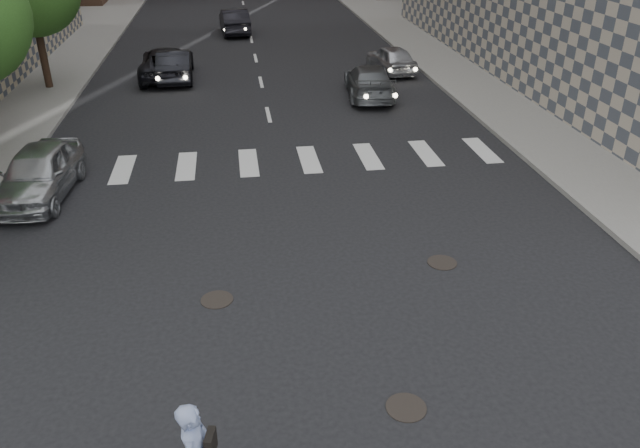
{
  "coord_description": "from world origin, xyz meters",
  "views": [
    {
      "loc": [
        -1.38,
        -10.14,
        7.7
      ],
      "look_at": [
        0.35,
        1.93,
        1.3
      ],
      "focal_mm": 35.0,
      "sensor_mm": 36.0,
      "label": 1
    }
  ],
  "objects_px": {
    "traffic_car_c": "(167,63)",
    "traffic_car_e": "(234,21)",
    "silver_sedan": "(39,173)",
    "traffic_car_d": "(391,59)",
    "traffic_car_a": "(174,65)",
    "traffic_car_b": "(369,81)"
  },
  "relations": [
    {
      "from": "traffic_car_c",
      "to": "traffic_car_b",
      "type": "bearing_deg",
      "value": 151.79
    },
    {
      "from": "traffic_car_a",
      "to": "traffic_car_d",
      "type": "relative_size",
      "value": 1.12
    },
    {
      "from": "silver_sedan",
      "to": "traffic_car_a",
      "type": "xyz_separation_m",
      "value": [
        3.02,
        12.74,
        -0.01
      ]
    },
    {
      "from": "silver_sedan",
      "to": "traffic_car_d",
      "type": "relative_size",
      "value": 1.1
    },
    {
      "from": "silver_sedan",
      "to": "traffic_car_b",
      "type": "bearing_deg",
      "value": 41.69
    },
    {
      "from": "silver_sedan",
      "to": "traffic_car_a",
      "type": "distance_m",
      "value": 13.09
    },
    {
      "from": "traffic_car_a",
      "to": "traffic_car_b",
      "type": "bearing_deg",
      "value": 152.57
    },
    {
      "from": "silver_sedan",
      "to": "traffic_car_a",
      "type": "height_order",
      "value": "silver_sedan"
    },
    {
      "from": "silver_sedan",
      "to": "traffic_car_e",
      "type": "distance_m",
      "value": 24.53
    },
    {
      "from": "traffic_car_a",
      "to": "traffic_car_e",
      "type": "bearing_deg",
      "value": -107.27
    },
    {
      "from": "silver_sedan",
      "to": "traffic_car_d",
      "type": "xyz_separation_m",
      "value": [
        13.5,
        12.74,
        -0.07
      ]
    },
    {
      "from": "traffic_car_c",
      "to": "traffic_car_d",
      "type": "height_order",
      "value": "traffic_car_c"
    },
    {
      "from": "silver_sedan",
      "to": "traffic_car_e",
      "type": "relative_size",
      "value": 0.92
    },
    {
      "from": "silver_sedan",
      "to": "traffic_car_a",
      "type": "relative_size",
      "value": 0.99
    },
    {
      "from": "traffic_car_b",
      "to": "traffic_car_d",
      "type": "height_order",
      "value": "traffic_car_b"
    },
    {
      "from": "traffic_car_c",
      "to": "traffic_car_e",
      "type": "relative_size",
      "value": 1.11
    },
    {
      "from": "traffic_car_b",
      "to": "traffic_car_e",
      "type": "distance_m",
      "value": 16.06
    },
    {
      "from": "silver_sedan",
      "to": "traffic_car_c",
      "type": "xyz_separation_m",
      "value": [
        2.63,
        13.15,
        -0.01
      ]
    },
    {
      "from": "traffic_car_b",
      "to": "traffic_car_d",
      "type": "bearing_deg",
      "value": -110.27
    },
    {
      "from": "traffic_car_a",
      "to": "traffic_car_c",
      "type": "xyz_separation_m",
      "value": [
        -0.38,
        0.41,
        0.0
      ]
    },
    {
      "from": "traffic_car_d",
      "to": "silver_sedan",
      "type": "bearing_deg",
      "value": 36.73
    },
    {
      "from": "traffic_car_b",
      "to": "traffic_car_e",
      "type": "bearing_deg",
      "value": -64.37
    }
  ]
}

